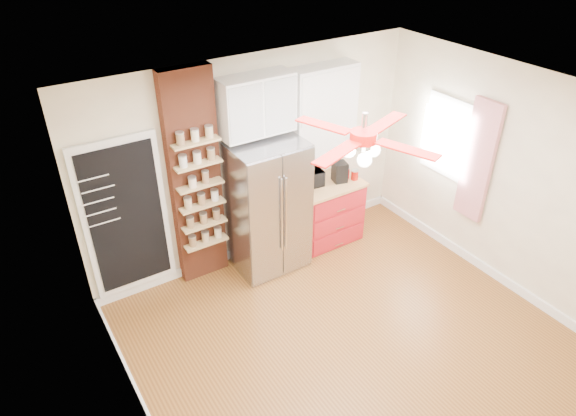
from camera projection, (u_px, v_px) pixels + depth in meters
floor at (347, 336)px, 5.75m from camera, size 4.50×4.50×0.00m
ceiling at (366, 107)px, 4.32m from camera, size 4.50×4.50×0.00m
wall_back at (255, 161)px, 6.46m from camera, size 4.50×0.02×2.70m
wall_front at (534, 377)px, 3.60m from camera, size 4.50×0.02×2.70m
wall_left at (129, 328)px, 4.01m from camera, size 0.02×4.00×2.70m
wall_right at (504, 179)px, 6.06m from camera, size 0.02×4.00×2.70m
chalkboard at (126, 218)px, 5.79m from camera, size 0.95×0.05×1.95m
brick_pillar at (195, 181)px, 6.02m from camera, size 0.60×0.16×2.70m
fridge at (267, 207)px, 6.43m from camera, size 0.90×0.70×1.75m
upper_glass_cabinet at (256, 105)px, 5.89m from camera, size 0.90×0.35×0.70m
red_cabinet at (326, 211)px, 7.13m from camera, size 0.94×0.64×0.90m
upper_shelf_unit at (323, 110)px, 6.50m from camera, size 0.90×0.30×1.15m
window at (448, 137)px, 6.59m from camera, size 0.04×0.75×1.05m
curtain at (478, 161)px, 6.22m from camera, size 0.06×0.40×1.55m
ceiling_fan at (363, 137)px, 4.46m from camera, size 1.40×1.40×0.44m
toaster_oven at (307, 178)px, 6.77m from camera, size 0.42×0.31×0.22m
coffee_maker at (340, 172)px, 6.87m from camera, size 0.22×0.22×0.28m
canister_left at (355, 175)px, 6.94m from camera, size 0.12×0.12×0.13m
canister_right at (346, 173)px, 6.97m from camera, size 0.13×0.13×0.15m
pantry_jar_oats at (192, 182)px, 5.82m from camera, size 0.11×0.11×0.12m
pantry_jar_beans at (205, 177)px, 5.89m from camera, size 0.10×0.10×0.14m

